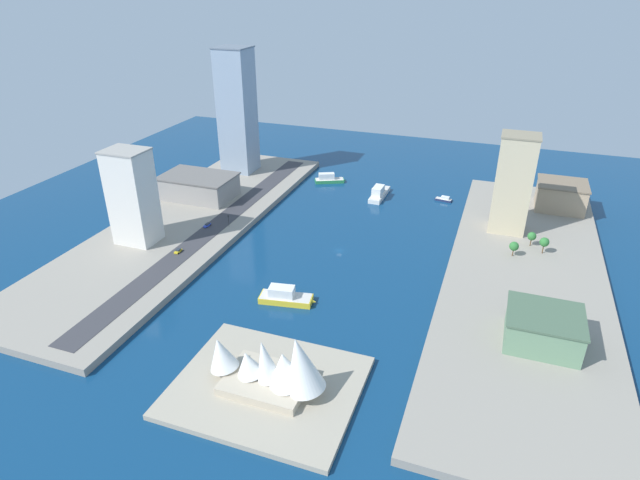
% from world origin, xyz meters
% --- Properties ---
extents(ground_plane, '(440.00, 440.00, 0.00)m').
position_xyz_m(ground_plane, '(0.00, 0.00, 0.00)').
color(ground_plane, navy).
extents(quay_west, '(70.00, 240.00, 3.27)m').
position_xyz_m(quay_west, '(-89.46, 0.00, 1.64)').
color(quay_west, gray).
rests_on(quay_west, ground_plane).
extents(quay_east, '(70.00, 240.00, 3.27)m').
position_xyz_m(quay_east, '(89.46, 0.00, 1.64)').
color(quay_east, gray).
rests_on(quay_east, ground_plane).
extents(peninsula_point, '(61.76, 52.03, 2.00)m').
position_xyz_m(peninsula_point, '(-7.79, 103.61, 1.00)').
color(peninsula_point, '#A89E89').
rests_on(peninsula_point, ground_plane).
extents(road_strip, '(11.96, 228.00, 0.15)m').
position_xyz_m(road_strip, '(70.23, 0.00, 3.35)').
color(road_strip, '#38383D').
rests_on(road_strip, quay_east).
extents(ferry_white_commuter, '(7.81, 28.74, 8.06)m').
position_xyz_m(ferry_white_commuter, '(-1.39, -76.35, 2.88)').
color(ferry_white_commuter, silver).
rests_on(ferry_white_commuter, ground_plane).
extents(ferry_yellow_fast, '(25.13, 11.86, 7.05)m').
position_xyz_m(ferry_yellow_fast, '(7.53, 52.26, 2.59)').
color(ferry_yellow_fast, yellow).
rests_on(ferry_yellow_fast, ground_plane).
extents(ferry_green_doubledeck, '(20.71, 14.12, 6.39)m').
position_xyz_m(ferry_green_doubledeck, '(37.11, -90.86, 2.37)').
color(ferry_green_doubledeck, '#2D8C4C').
rests_on(ferry_green_doubledeck, ground_plane).
extents(patrol_launch_navy, '(11.16, 4.99, 3.09)m').
position_xyz_m(patrol_launch_navy, '(-40.67, -84.36, 1.13)').
color(patrol_launch_navy, '#1E284C').
rests_on(patrol_launch_navy, ground_plane).
extents(apartment_midrise_tan, '(27.38, 25.45, 15.66)m').
position_xyz_m(apartment_midrise_tan, '(-106.08, -88.40, 11.13)').
color(apartment_midrise_tan, tan).
rests_on(apartment_midrise_tan, quay_west).
extents(hotel_broad_white, '(20.43, 16.62, 48.23)m').
position_xyz_m(hotel_broad_white, '(98.26, 30.18, 27.42)').
color(hotel_broad_white, silver).
rests_on(hotel_broad_white, quay_east).
extents(tower_tall_glass, '(21.57, 20.45, 81.53)m').
position_xyz_m(tower_tall_glass, '(99.76, -85.08, 44.07)').
color(tower_tall_glass, '#8C9EB2').
rests_on(tower_tall_glass, quay_east).
extents(office_block_beige, '(18.95, 16.42, 51.92)m').
position_xyz_m(office_block_beige, '(-78.27, -47.65, 29.26)').
color(office_block_beige, '#C6B793').
rests_on(office_block_beige, quay_west).
extents(carpark_squat_concrete, '(43.81, 28.76, 13.81)m').
position_xyz_m(carpark_squat_concrete, '(100.74, -32.12, 10.21)').
color(carpark_squat_concrete, gray).
rests_on(carpark_squat_concrete, quay_east).
extents(terminal_long_green, '(27.17, 24.71, 12.74)m').
position_xyz_m(terminal_long_green, '(-94.88, 49.64, 9.67)').
color(terminal_long_green, slate).
rests_on(terminal_long_green, quay_west).
extents(hatchback_blue, '(1.97, 5.04, 1.66)m').
position_xyz_m(hatchback_blue, '(74.12, 3.87, 4.23)').
color(hatchback_blue, black).
rests_on(hatchback_blue, road_strip).
extents(taxi_yellow_cab, '(2.16, 4.63, 1.64)m').
position_xyz_m(taxi_yellow_cab, '(72.17, 34.79, 4.22)').
color(taxi_yellow_cab, black).
rests_on(taxi_yellow_cab, road_strip).
extents(traffic_light_waterfront, '(0.36, 0.36, 6.50)m').
position_xyz_m(traffic_light_waterfront, '(63.21, -0.38, 7.61)').
color(traffic_light_waterfront, black).
rests_on(traffic_light_waterfront, quay_east).
extents(opera_landmark, '(43.65, 21.25, 23.24)m').
position_xyz_m(opera_landmark, '(-10.88, 103.61, 10.80)').
color(opera_landmark, '#BCAD93').
rests_on(opera_landmark, peninsula_point).
extents(park_tree_cluster, '(18.24, 18.81, 8.39)m').
position_xyz_m(park_tree_cluster, '(-90.17, -24.75, 8.81)').
color(park_tree_cluster, brown).
rests_on(park_tree_cluster, quay_west).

